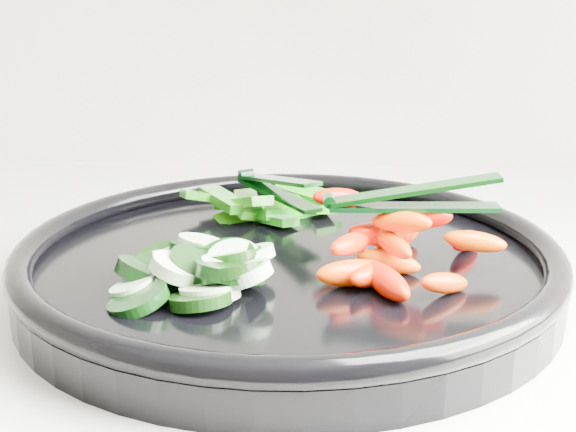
{
  "coord_description": "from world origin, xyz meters",
  "views": [
    {
      "loc": [
        0.63,
        1.1,
        1.15
      ],
      "look_at": [
        0.6,
        1.62,
        0.99
      ],
      "focal_mm": 50.0,
      "sensor_mm": 36.0,
      "label": 1
    }
  ],
  "objects": [
    {
      "name": "veggie_tray",
      "position": [
        0.6,
        1.62,
        0.95
      ],
      "size": [
        0.47,
        0.47,
        0.04
      ],
      "color": "black",
      "rests_on": "counter"
    },
    {
      "name": "cucumber_pile",
      "position": [
        0.54,
        1.57,
        0.96
      ],
      "size": [
        0.12,
        0.12,
        0.04
      ],
      "color": "black",
      "rests_on": "veggie_tray"
    },
    {
      "name": "carrot_pile",
      "position": [
        0.67,
        1.6,
        0.97
      ],
      "size": [
        0.13,
        0.14,
        0.05
      ],
      "color": "#FF6400",
      "rests_on": "veggie_tray"
    },
    {
      "name": "pepper_pile",
      "position": [
        0.57,
        1.72,
        0.96
      ],
      "size": [
        0.13,
        0.1,
        0.04
      ],
      "color": "#176109",
      "rests_on": "veggie_tray"
    },
    {
      "name": "tong_carrot",
      "position": [
        0.68,
        1.6,
        1.0
      ],
      "size": [
        0.11,
        0.02,
        0.02
      ],
      "color": "black",
      "rests_on": "carrot_pile"
    },
    {
      "name": "tong_pepper",
      "position": [
        0.58,
        1.72,
        0.98
      ],
      "size": [
        0.07,
        0.1,
        0.02
      ],
      "color": "black",
      "rests_on": "pepper_pile"
    }
  ]
}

